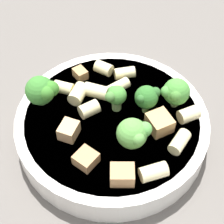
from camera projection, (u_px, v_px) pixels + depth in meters
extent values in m
plane|color=#5B5651|center=(112.00, 136.00, 0.47)|extent=(2.00, 2.00, 0.00)
cylinder|color=silver|center=(112.00, 127.00, 0.46)|extent=(0.23, 0.23, 0.04)
cylinder|color=beige|center=(112.00, 119.00, 0.45)|extent=(0.21, 0.21, 0.01)
torus|color=silver|center=(112.00, 118.00, 0.44)|extent=(0.23, 0.23, 0.00)
cylinder|color=#9EC175|center=(131.00, 143.00, 0.41)|extent=(0.01, 0.01, 0.01)
sphere|color=#569942|center=(132.00, 133.00, 0.40)|extent=(0.03, 0.03, 0.03)
sphere|color=#599845|center=(138.00, 139.00, 0.39)|extent=(0.01, 0.01, 0.01)
sphere|color=#539E45|center=(145.00, 129.00, 0.40)|extent=(0.02, 0.02, 0.02)
cylinder|color=#84AD60|center=(117.00, 104.00, 0.45)|extent=(0.01, 0.01, 0.02)
sphere|color=#478E38|center=(117.00, 95.00, 0.43)|extent=(0.02, 0.02, 0.02)
sphere|color=#477A37|center=(112.00, 96.00, 0.43)|extent=(0.01, 0.01, 0.01)
sphere|color=#3D8A38|center=(113.00, 90.00, 0.44)|extent=(0.01, 0.01, 0.01)
cylinder|color=#93B766|center=(146.00, 109.00, 0.44)|extent=(0.01, 0.01, 0.02)
sphere|color=#2D6B28|center=(147.00, 99.00, 0.43)|extent=(0.03, 0.03, 0.03)
sphere|color=#2D6229|center=(141.00, 99.00, 0.42)|extent=(0.01, 0.01, 0.01)
sphere|color=#295C26|center=(156.00, 94.00, 0.43)|extent=(0.01, 0.01, 0.01)
cylinder|color=#9EC175|center=(42.00, 100.00, 0.45)|extent=(0.01, 0.01, 0.01)
sphere|color=#387A2D|center=(40.00, 90.00, 0.44)|extent=(0.04, 0.04, 0.04)
sphere|color=#3A7B2A|center=(47.00, 93.00, 0.43)|extent=(0.02, 0.02, 0.02)
sphere|color=#377B27|center=(51.00, 89.00, 0.44)|extent=(0.02, 0.02, 0.02)
sphere|color=#3A7328|center=(37.00, 96.00, 0.43)|extent=(0.01, 0.01, 0.01)
cylinder|color=#84AD60|center=(173.00, 99.00, 0.45)|extent=(0.01, 0.01, 0.01)
sphere|color=#478E38|center=(175.00, 90.00, 0.44)|extent=(0.03, 0.03, 0.03)
sphere|color=#478534|center=(182.00, 93.00, 0.43)|extent=(0.02, 0.02, 0.02)
sphere|color=#478E3A|center=(166.00, 91.00, 0.43)|extent=(0.01, 0.01, 0.01)
sphere|color=#488735|center=(176.00, 95.00, 0.43)|extent=(0.02, 0.02, 0.02)
cylinder|color=beige|center=(64.00, 88.00, 0.46)|extent=(0.03, 0.03, 0.02)
cylinder|color=beige|center=(118.00, 87.00, 0.47)|extent=(0.03, 0.02, 0.01)
cylinder|color=beige|center=(154.00, 172.00, 0.39)|extent=(0.03, 0.02, 0.02)
cylinder|color=beige|center=(104.00, 68.00, 0.49)|extent=(0.03, 0.03, 0.02)
cylinder|color=beige|center=(179.00, 142.00, 0.41)|extent=(0.03, 0.03, 0.02)
cylinder|color=beige|center=(89.00, 109.00, 0.44)|extent=(0.03, 0.02, 0.02)
cylinder|color=beige|center=(125.00, 73.00, 0.48)|extent=(0.03, 0.02, 0.01)
cylinder|color=beige|center=(96.00, 91.00, 0.46)|extent=(0.03, 0.03, 0.02)
cylinder|color=beige|center=(189.00, 115.00, 0.44)|extent=(0.03, 0.02, 0.02)
cylinder|color=beige|center=(78.00, 94.00, 0.46)|extent=(0.03, 0.03, 0.02)
cube|color=tan|center=(69.00, 130.00, 0.42)|extent=(0.03, 0.03, 0.02)
cube|color=tan|center=(160.00, 123.00, 0.43)|extent=(0.03, 0.03, 0.02)
cube|color=#A87A4C|center=(86.00, 159.00, 0.40)|extent=(0.03, 0.03, 0.01)
cube|color=#A87A4C|center=(122.00, 175.00, 0.38)|extent=(0.03, 0.03, 0.02)
cube|color=#A87A4C|center=(80.00, 74.00, 0.48)|extent=(0.02, 0.02, 0.01)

